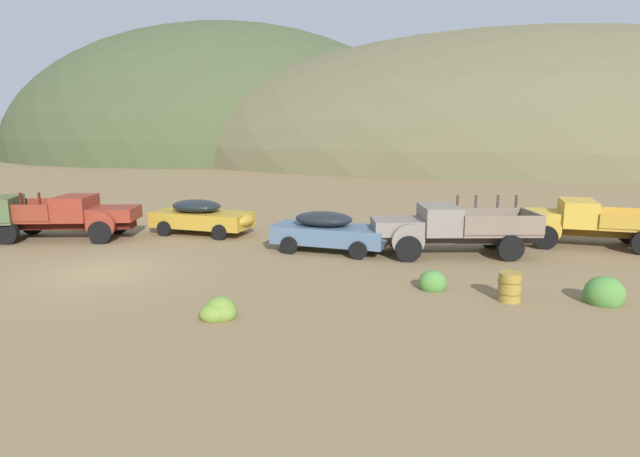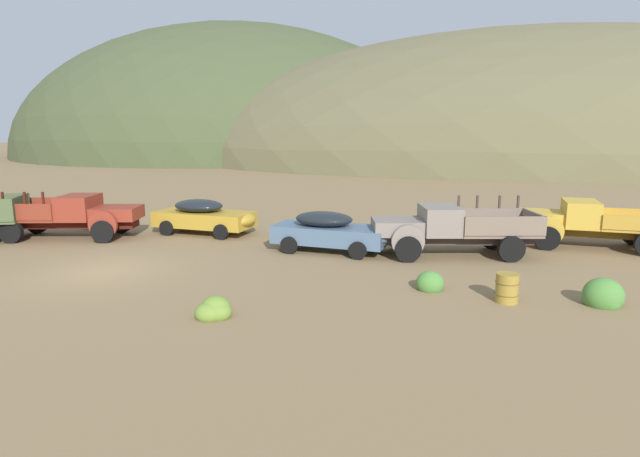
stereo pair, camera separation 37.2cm
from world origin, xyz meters
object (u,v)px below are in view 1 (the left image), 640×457
car_mustard (205,217)px  truck_primer_gray (442,229)px  car_chalk_blue (333,231)px  truck_faded_yellow (578,222)px  oil_drum_foreground (510,287)px  truck_rust_red (74,216)px

car_mustard → truck_primer_gray: truck_primer_gray is taller
car_chalk_blue → car_mustard: bearing=167.5°
car_chalk_blue → truck_faded_yellow: 10.14m
car_chalk_blue → oil_drum_foreground: (5.36, -5.47, -0.40)m
truck_rust_red → car_mustard: truck_rust_red is taller
car_chalk_blue → truck_rust_red: bearing=-173.8°
car_mustard → car_chalk_blue: same height
truck_primer_gray → truck_rust_red: bearing=-12.3°
car_mustard → truck_faded_yellow: bearing=9.6°
oil_drum_foreground → truck_primer_gray: bearing=102.8°
truck_faded_yellow → truck_rust_red: bearing=12.9°
car_chalk_blue → truck_faded_yellow: bearing=24.8°
car_mustard → car_chalk_blue: 6.73m
truck_primer_gray → car_mustard: bearing=-23.2°
truck_rust_red → truck_faded_yellow: bearing=-5.3°
car_chalk_blue → truck_faded_yellow: size_ratio=0.81×
car_chalk_blue → truck_primer_gray: 4.14m
truck_rust_red → truck_primer_gray: (15.58, -1.35, -0.00)m
car_mustard → oil_drum_foreground: car_mustard is taller
car_chalk_blue → oil_drum_foreground: bearing=-32.9°
truck_faded_yellow → oil_drum_foreground: 8.87m
truck_rust_red → oil_drum_foreground: (16.80, -6.76, -0.59)m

